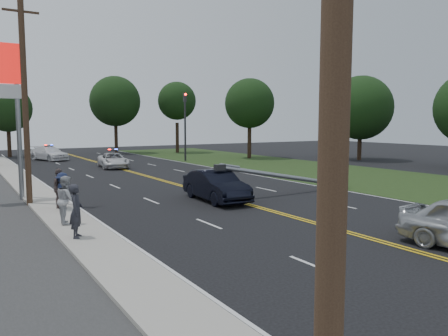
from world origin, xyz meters
TOP-DOWN VIEW (x-y plane):
  - ground at (0.00, 0.00)m, footprint 120.00×120.00m
  - sidewalk at (-8.40, 10.00)m, footprint 1.80×70.00m
  - grass_verge at (13.50, 10.00)m, footprint 12.00×80.00m
  - centerline_yellow at (0.00, 10.00)m, footprint 0.36×80.00m
  - traffic_signal at (8.30, 30.00)m, footprint 0.28×0.41m
  - fallen_streetlight at (4.19, 8.00)m, footprint 9.36×0.44m
  - utility_pole_near at (-9.20, -8.00)m, footprint 1.60×0.28m
  - utility_pole_mid at (-9.20, 12.00)m, footprint 1.60×0.28m
  - tree_6 at (-6.79, 45.61)m, footprint 5.45×5.45m
  - tree_7 at (5.78, 45.06)m, footprint 6.48×6.48m
  - tree_8 at (13.12, 42.00)m, footprint 5.03×5.03m
  - tree_9 at (16.20, 29.63)m, footprint 5.56×5.56m
  - tree_13 at (24.83, 21.35)m, footprint 6.78×6.78m
  - crashed_sedan at (-0.83, 8.27)m, footprint 1.94×4.90m
  - emergency_a at (-0.26, 27.23)m, footprint 2.80×5.01m
  - emergency_b at (-3.69, 38.38)m, footprint 3.82×5.53m
  - bystander_a at (-8.76, 4.18)m, footprint 0.66×0.79m
  - bystander_b at (-8.59, 6.53)m, footprint 0.79×0.97m
  - bystander_c at (-8.14, 9.52)m, footprint 0.75×1.15m
  - bystander_d at (-8.23, 9.91)m, footprint 0.91×1.15m

SIDE VIEW (x-z plane):
  - ground at x=0.00m, z-range 0.00..0.00m
  - grass_verge at x=13.50m, z-range 0.00..0.01m
  - centerline_yellow at x=0.00m, z-range 0.01..0.01m
  - sidewalk at x=-8.40m, z-range 0.00..0.12m
  - emergency_a at x=-0.26m, z-range 0.00..1.32m
  - emergency_b at x=-3.69m, z-range 0.00..1.49m
  - crashed_sedan at x=-0.83m, z-range 0.00..1.59m
  - fallen_streetlight at x=4.19m, z-range -0.04..1.88m
  - bystander_c at x=-8.14m, z-range 0.12..1.79m
  - bystander_d at x=-8.23m, z-range 0.12..1.94m
  - bystander_a at x=-8.76m, z-range 0.12..1.96m
  - bystander_b at x=-8.59m, z-range 0.12..1.98m
  - traffic_signal at x=8.30m, z-range 0.68..7.73m
  - utility_pole_near at x=-9.20m, z-range 0.08..10.08m
  - utility_pole_mid at x=-9.20m, z-range 0.08..10.08m
  - tree_13 at x=24.83m, z-range 1.08..10.05m
  - tree_6 at x=-6.79m, z-range 1.44..9.81m
  - tree_9 at x=16.20m, z-range 1.67..10.61m
  - tree_7 at x=5.78m, z-range 1.74..11.72m
  - tree_8 at x=13.12m, z-range 2.14..11.51m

